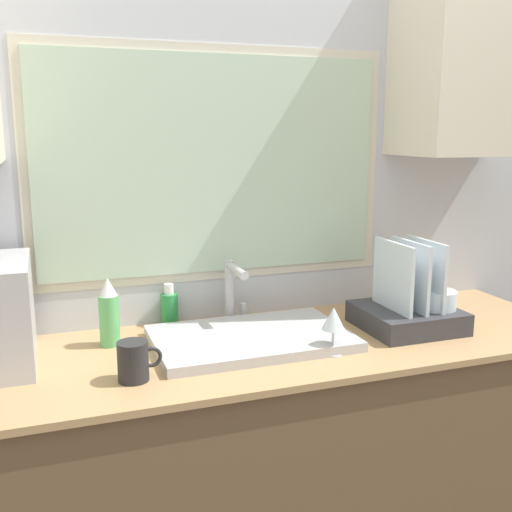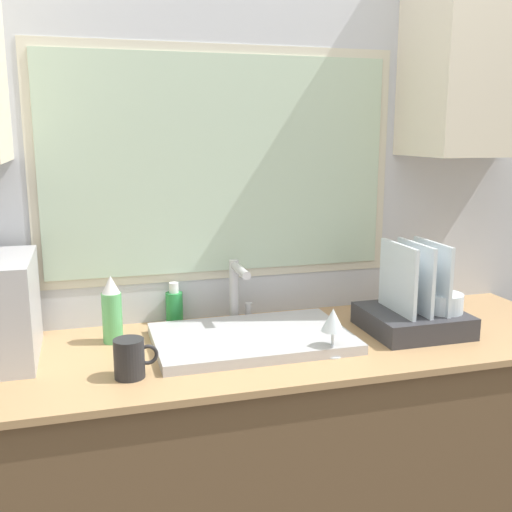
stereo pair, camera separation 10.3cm
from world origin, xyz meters
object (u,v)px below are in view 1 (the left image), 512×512
dish_rack (410,307)px  spray_bottle (109,313)px  mug_near_sink (134,361)px  wine_glass (333,320)px  faucet (233,287)px  soap_bottle (169,308)px

dish_rack → spray_bottle: 0.96m
dish_rack → mug_near_sink: dish_rack is taller
mug_near_sink → wine_glass: wine_glass is taller
faucet → spray_bottle: faucet is taller
faucet → soap_bottle: size_ratio=1.52×
faucet → dish_rack: size_ratio=0.71×
spray_bottle → mug_near_sink: size_ratio=1.80×
soap_bottle → mug_near_sink: 0.46m
spray_bottle → mug_near_sink: bearing=-84.0°
faucet → wine_glass: faucet is taller
faucet → soap_bottle: faucet is taller
spray_bottle → wine_glass: (0.60, -0.29, 0.00)m
mug_near_sink → wine_glass: (0.57, -0.00, 0.05)m
soap_bottle → mug_near_sink: bearing=-112.9°
dish_rack → soap_bottle: 0.79m
mug_near_sink → faucet: bearing=43.2°
dish_rack → wine_glass: 0.37m
faucet → mug_near_sink: (-0.38, -0.36, -0.08)m
spray_bottle → wine_glass: size_ratio=1.49×
faucet → dish_rack: dish_rack is taller
faucet → spray_bottle: bearing=-170.4°
wine_glass → dish_rack: bearing=20.2°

